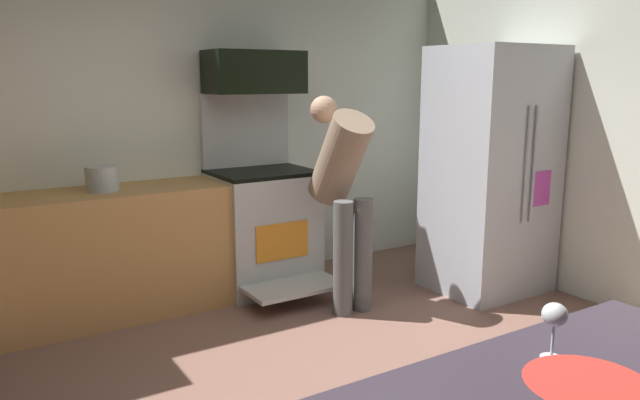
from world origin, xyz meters
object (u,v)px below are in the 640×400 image
at_px(person_cook, 343,186).
at_px(stock_pot, 102,179).
at_px(microwave, 254,72).
at_px(wine_glass_mid, 554,318).
at_px(refrigerator, 490,171).
at_px(oven_range, 263,225).

distance_m(person_cook, stock_pot, 1.66).
xyz_separation_m(microwave, stock_pot, (-1.20, -0.08, -0.72)).
bearing_deg(wine_glass_mid, stock_pot, 98.34).
distance_m(wine_glass_mid, stock_pot, 3.30).
bearing_deg(refrigerator, microwave, 144.41).
distance_m(oven_range, wine_glass_mid, 3.37).
distance_m(person_cook, wine_glass_mid, 2.74).
relative_size(refrigerator, wine_glass_mid, 11.65).
bearing_deg(microwave, person_cook, -69.92).
relative_size(microwave, wine_glass_mid, 4.55).
relative_size(oven_range, wine_glass_mid, 9.47).
bearing_deg(stock_pot, wine_glass_mid, -81.66).
distance_m(microwave, stock_pot, 1.40).
distance_m(refrigerator, stock_pot, 2.87).
bearing_deg(wine_glass_mid, microwave, 77.76).
xyz_separation_m(oven_range, person_cook, (0.29, -0.71, 0.39)).
bearing_deg(stock_pot, microwave, 3.80).
distance_m(microwave, refrigerator, 1.99).
bearing_deg(person_cook, oven_range, 112.48).
height_order(oven_range, person_cook, oven_range).
xyz_separation_m(wine_glass_mid, stock_pot, (-0.48, 3.26, -0.04)).
distance_m(oven_range, stock_pot, 1.29).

